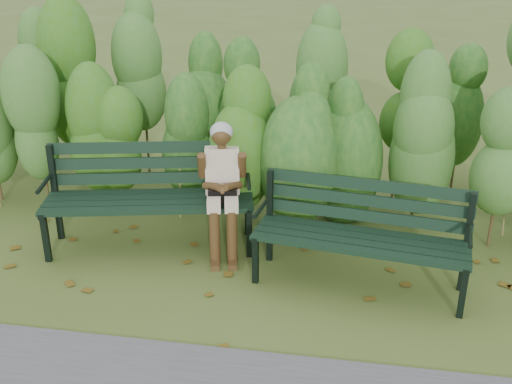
# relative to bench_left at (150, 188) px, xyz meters

# --- Properties ---
(ground) EXTENTS (80.00, 80.00, 0.00)m
(ground) POSITION_rel_bench_left_xyz_m (1.11, -0.64, -0.59)
(ground) COLOR #44541F
(hedge_band) EXTENTS (11.04, 1.67, 2.42)m
(hedge_band) POSITION_rel_bench_left_xyz_m (1.11, 1.22, 0.66)
(hedge_band) COLOR #47381E
(hedge_band) RESTS_ON ground
(leaf_litter) EXTENTS (5.60, 2.10, 0.01)m
(leaf_litter) POSITION_rel_bench_left_xyz_m (0.65, -0.78, -0.59)
(leaf_litter) COLOR brown
(leaf_litter) RESTS_ON ground
(bench_left) EXTENTS (2.11, 1.07, 1.01)m
(bench_left) POSITION_rel_bench_left_xyz_m (0.00, 0.00, 0.00)
(bench_left) COLOR black
(bench_left) RESTS_ON ground
(bench_right) EXTENTS (1.90, 0.86, 0.92)m
(bench_right) POSITION_rel_bench_left_xyz_m (2.07, -0.42, -0.05)
(bench_right) COLOR black
(bench_right) RESTS_ON ground
(seated_woman) EXTENTS (0.49, 0.72, 1.28)m
(seated_woman) POSITION_rel_bench_left_xyz_m (0.74, -0.04, 0.15)
(seated_woman) COLOR beige
(seated_woman) RESTS_ON ground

